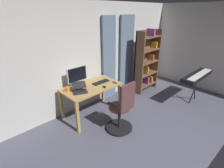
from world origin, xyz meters
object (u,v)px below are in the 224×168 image
Objects in this scene: cell_phone_by_monitor at (115,83)px; piano_keyboard at (198,76)px; bookshelf at (146,61)px; computer_keyboard at (101,82)px; office_chair at (122,109)px; computer_monitor at (77,75)px; computer_mouse at (104,87)px; mug_tea at (68,89)px; desk at (92,90)px; laptop at (80,89)px.

cell_phone_by_monitor is 0.11× the size of piano_keyboard.
bookshelf is 1.45m from piano_keyboard.
cell_phone_by_monitor is at bearing 133.71° from computer_keyboard.
office_chair is 2.25× the size of computer_monitor.
bookshelf is (-1.89, -0.26, 0.14)m from computer_mouse.
piano_keyboard is (-2.90, 1.54, -0.05)m from mug_tea.
computer_monitor is 0.66m from computer_mouse.
cell_phone_by_monitor is at bearing 160.15° from mug_tea.
computer_monitor is at bearing -6.40° from bookshelf.
piano_keyboard is (-0.33, 1.40, -0.16)m from bookshelf.
computer_keyboard reaches higher than desk.
laptop is 2.88× the size of cell_phone_by_monitor.
bookshelf reaches higher than computer_keyboard.
computer_monitor is at bearing -52.02° from desk.
computer_keyboard is 4.23× the size of computer_mouse.
desk is at bearing -146.90° from laptop.
desk is 9.04× the size of cell_phone_by_monitor.
office_chair reaches higher than desk.
laptop is 2.40m from bookshelf.
cell_phone_by_monitor is at bearing 8.57° from bookshelf.
computer_mouse is at bearing -27.10° from piano_keyboard.
laptop is at bearing -23.15° from computer_mouse.
desk is at bearing -30.50° from piano_keyboard.
office_chair is 0.60× the size of bookshelf.
desk is 0.70× the size of bookshelf.
piano_keyboard is at bearing 147.26° from computer_monitor.
mug_tea is at bearing -30.27° from computer_mouse.
bookshelf reaches higher than piano_keyboard.
mug_tea is at bearing -3.05° from bookshelf.
laptop reaches higher than computer_keyboard.
office_chair is at bearing 24.00° from bookshelf.
computer_mouse is (-0.09, -0.62, 0.26)m from office_chair.
desk is at bearing -1.26° from computer_keyboard.
computer_mouse is 1.92m from bookshelf.
computer_monitor reaches higher than computer_keyboard.
computer_mouse is at bearing 124.36° from computer_monitor.
computer_mouse is 0.79m from mug_tea.
mug_tea is at bearing 19.14° from computer_monitor.
desk is 2.66× the size of computer_monitor.
desk is at bearing 94.89° from office_chair.
computer_monitor is (0.19, -0.24, 0.35)m from desk.
mug_tea reaches higher than computer_mouse.
bookshelf is at bearing -76.60° from piano_keyboard.
office_chair is 1.21m from mug_tea.
desk is 0.33m from computer_mouse.
bookshelf is (-1.77, 0.00, 0.15)m from computer_keyboard.
laptop is at bearing 8.73° from desk.
piano_keyboard is at bearing 146.23° from computer_keyboard.
piano_keyboard is (-2.57, 1.65, -0.25)m from computer_monitor.
computer_keyboard is 0.81m from mug_tea.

